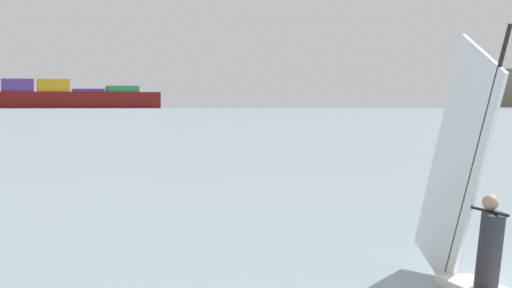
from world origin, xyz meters
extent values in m
cylinder|color=black|center=(-2.35, 0.29, 1.83)|extent=(0.62, 1.67, 3.45)
cube|color=white|center=(-2.54, 0.84, 1.67)|extent=(0.92, 2.57, 3.67)
cylinder|color=black|center=(-2.29, 0.11, 1.14)|extent=(0.46, 1.25, 0.04)
cylinder|color=#2D2D33|center=(-2.23, -0.08, 0.63)|extent=(0.47, 0.59, 1.06)
sphere|color=tan|center=(-2.23, -0.08, 1.26)|extent=(0.22, 0.22, 0.22)
cube|color=maroon|center=(-234.15, 705.55, 6.72)|extent=(182.67, 89.41, 13.43)
cube|color=#59388C|center=(-256.71, 697.58, 18.63)|extent=(33.12, 34.09, 10.40)
cube|color=gold|center=(-229.95, 707.03, 18.63)|extent=(33.12, 34.09, 10.40)
cube|color=#59388C|center=(-203.19, 716.49, 14.73)|extent=(33.12, 34.09, 2.60)
cube|color=#2D8C47|center=(-176.44, 725.94, 16.03)|extent=(33.12, 34.09, 5.20)
cube|color=#756B56|center=(130.97, 1250.14, 21.57)|extent=(715.33, 610.79, 43.14)
camera|label=1|loc=(-4.36, -11.80, 2.53)|focal=62.36mm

